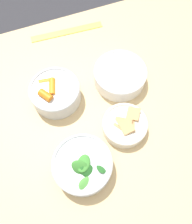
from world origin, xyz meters
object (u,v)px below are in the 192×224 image
bowl_greens (83,165)px  bowl_beans_hotdog (120,76)px  bowl_carrots (55,92)px  ruler (67,32)px  bowl_cookies (125,125)px

bowl_greens → bowl_beans_hotdog: (0.21, 0.24, -0.01)m
bowl_carrots → ruler: bowl_carrots is taller
bowl_cookies → ruler: bearing=96.3°
bowl_beans_hotdog → ruler: (-0.10, 0.27, -0.03)m
bowl_beans_hotdog → bowl_cookies: 0.17m
bowl_carrots → bowl_greens: (0.01, -0.25, -0.00)m
bowl_greens → bowl_beans_hotdog: size_ratio=0.96×
bowl_cookies → ruler: (-0.05, 0.44, -0.02)m
bowl_carrots → bowl_greens: bearing=-88.7°
bowl_carrots → bowl_cookies: (0.17, -0.18, -0.01)m
bowl_carrots → bowl_cookies: bearing=-46.6°
bowl_greens → bowl_cookies: 0.18m
bowl_carrots → bowl_greens: size_ratio=0.95×
bowl_greens → bowl_carrots: bearing=91.3°
ruler → bowl_greens: bearing=-102.4°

